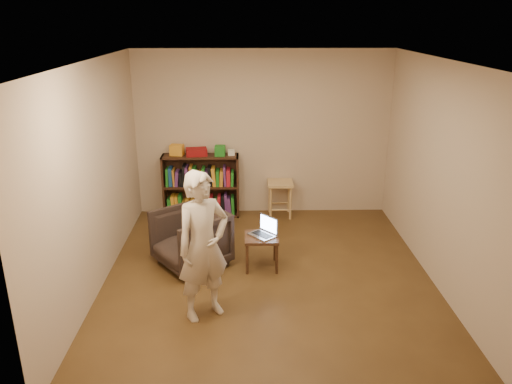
{
  "coord_description": "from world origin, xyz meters",
  "views": [
    {
      "loc": [
        -0.26,
        -5.45,
        3.06
      ],
      "look_at": [
        -0.14,
        0.35,
        1.0
      ],
      "focal_mm": 35.0,
      "sensor_mm": 36.0,
      "label": 1
    }
  ],
  "objects_px": {
    "bookshelf": "(201,189)",
    "side_table": "(261,241)",
    "person": "(203,246)",
    "stool": "(280,189)",
    "armchair": "(191,238)",
    "laptop": "(265,231)"
  },
  "relations": [
    {
      "from": "stool",
      "to": "laptop",
      "type": "relative_size",
      "value": 1.46
    },
    {
      "from": "stool",
      "to": "laptop",
      "type": "xyz_separation_m",
      "value": [
        -0.3,
        -1.71,
        0.03
      ]
    },
    {
      "from": "side_table",
      "to": "person",
      "type": "xyz_separation_m",
      "value": [
        -0.64,
        -1.07,
        0.45
      ]
    },
    {
      "from": "stool",
      "to": "armchair",
      "type": "bearing_deg",
      "value": -126.99
    },
    {
      "from": "bookshelf",
      "to": "stool",
      "type": "bearing_deg",
      "value": -2.91
    },
    {
      "from": "bookshelf",
      "to": "person",
      "type": "relative_size",
      "value": 0.74
    },
    {
      "from": "armchair",
      "to": "laptop",
      "type": "height_order",
      "value": "armchair"
    },
    {
      "from": "stool",
      "to": "armchair",
      "type": "height_order",
      "value": "armchair"
    },
    {
      "from": "bookshelf",
      "to": "side_table",
      "type": "distance_m",
      "value": 2.03
    },
    {
      "from": "bookshelf",
      "to": "armchair",
      "type": "relative_size",
      "value": 1.47
    },
    {
      "from": "bookshelf",
      "to": "stool",
      "type": "distance_m",
      "value": 1.26
    },
    {
      "from": "laptop",
      "to": "person",
      "type": "distance_m",
      "value": 1.33
    },
    {
      "from": "bookshelf",
      "to": "side_table",
      "type": "bearing_deg",
      "value": -63.29
    },
    {
      "from": "stool",
      "to": "person",
      "type": "xyz_separation_m",
      "value": [
        -0.98,
        -2.81,
        0.35
      ]
    },
    {
      "from": "armchair",
      "to": "person",
      "type": "xyz_separation_m",
      "value": [
        0.27,
        -1.15,
        0.44
      ]
    },
    {
      "from": "side_table",
      "to": "laptop",
      "type": "distance_m",
      "value": 0.14
    },
    {
      "from": "laptop",
      "to": "person",
      "type": "bearing_deg",
      "value": -73.13
    },
    {
      "from": "stool",
      "to": "bookshelf",
      "type": "bearing_deg",
      "value": 177.09
    },
    {
      "from": "stool",
      "to": "laptop",
      "type": "bearing_deg",
      "value": -100.12
    },
    {
      "from": "armchair",
      "to": "person",
      "type": "distance_m",
      "value": 1.26
    },
    {
      "from": "armchair",
      "to": "stool",
      "type": "bearing_deg",
      "value": 105.25
    },
    {
      "from": "armchair",
      "to": "laptop",
      "type": "distance_m",
      "value": 0.96
    }
  ]
}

